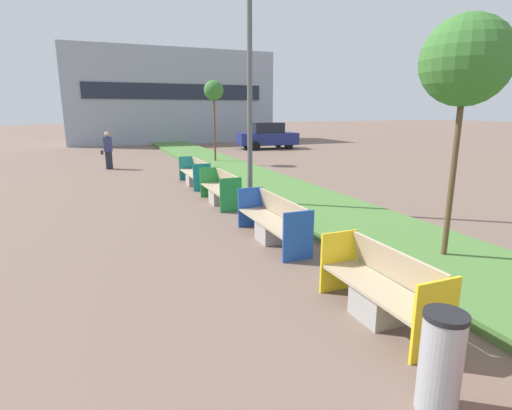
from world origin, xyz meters
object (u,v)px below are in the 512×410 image
Objects in this scene: street_lamp_post at (249,26)px; sapling_tree_far at (214,92)px; pedestrian_walking at (108,150)px; bench_green_frame at (221,191)px; litter_bin at (441,363)px; parked_car_distant at (268,136)px; bench_teal_frame at (195,175)px; sapling_tree_near at (466,62)px; bench_blue_frame at (273,224)px; bench_yellow_frame at (381,293)px.

street_lamp_post is 2.13× the size of sapling_tree_far.
street_lamp_post is at bearing -70.51° from pedestrian_walking.
street_lamp_post is (0.61, -0.84, 4.46)m from bench_green_frame.
parked_car_distant is (8.76, 24.15, 0.42)m from litter_bin.
bench_green_frame is 4.58m from street_lamp_post.
bench_green_frame is at bearing -111.38° from parked_car_distant.
bench_teal_frame is 14.58m from parked_car_distant.
parked_car_distant is at bearing 74.83° from sapling_tree_near.
bench_yellow_frame is at bearing -90.11° from bench_blue_frame.
bench_yellow_frame is 7.84m from street_lamp_post.
litter_bin reaches higher than bench_yellow_frame.
pedestrian_walking is (-2.20, 17.64, 0.39)m from litter_bin.
bench_green_frame is 0.52× the size of sapling_tree_near.
bench_blue_frame is 0.56× the size of parked_car_distant.
pedestrian_walking is (-5.16, 14.90, -2.59)m from sapling_tree_near.
bench_blue_frame is 0.59× the size of sapling_tree_near.
bench_blue_frame is 13.09m from sapling_tree_far.
sapling_tree_far is (2.96, 17.52, 3.11)m from litter_bin.
pedestrian_walking is (-2.80, 16.07, 0.52)m from bench_yellow_frame.
bench_green_frame is at bearing 90.05° from bench_blue_frame.
bench_yellow_frame is 1.97× the size of litter_bin.
bench_blue_frame is 20.77m from parked_car_distant.
bench_yellow_frame is 1.11× the size of pedestrian_walking.
bench_yellow_frame is 7.26m from bench_green_frame.
parked_car_distant reaches higher than bench_blue_frame.
bench_teal_frame is 0.58× the size of sapling_tree_far.
litter_bin is at bearing -92.90° from bench_teal_frame.
bench_teal_frame is 1.40× the size of pedestrian_walking.
sapling_tree_near reaches higher than sapling_tree_far.
street_lamp_post is (0.61, -4.09, 4.45)m from bench_teal_frame.
bench_blue_frame is 0.59× the size of sapling_tree_far.
street_lamp_post is 9.77m from sapling_tree_far.
bench_blue_frame is at bearing -89.95° from bench_green_frame.
sapling_tree_near is (2.96, 2.74, 2.98)m from litter_bin.
bench_blue_frame is 1.01× the size of bench_teal_frame.
bench_yellow_frame is at bearing -90.02° from bench_green_frame.
bench_yellow_frame is at bearing -98.40° from sapling_tree_far.
bench_yellow_frame is 1.69m from litter_bin.
bench_green_frame is 7.23m from sapling_tree_near.
sapling_tree_near reaches higher than pedestrian_walking.
pedestrian_walking is (-3.42, 9.65, -3.94)m from street_lamp_post.
pedestrian_walking is at bearing 116.78° from bench_teal_frame.
parked_car_distant is (8.15, 19.10, 0.53)m from bench_blue_frame.
bench_teal_frame is 0.58× the size of sapling_tree_near.
sapling_tree_far is at bearing -124.55° from parked_car_distant.
litter_bin is at bearing -111.08° from bench_yellow_frame.
bench_blue_frame is at bearing -90.00° from bench_teal_frame.
parked_car_distant is (10.96, 6.51, 0.03)m from pedestrian_walking.
bench_green_frame is 0.25× the size of street_lamp_post.
parked_car_distant reaches higher than bench_green_frame.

